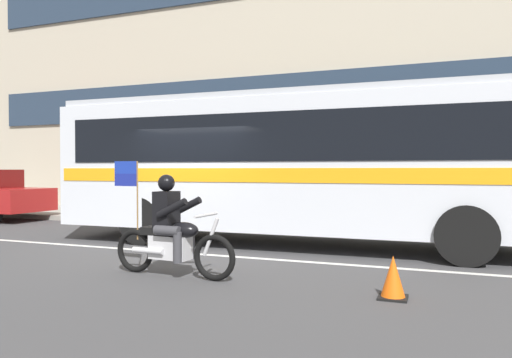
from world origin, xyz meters
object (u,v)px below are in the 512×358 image
(transit_bus, at_px, (309,158))
(motorcycle_with_rider, at_px, (172,233))
(traffic_cone, at_px, (393,278))
(fire_hydrant, at_px, (341,210))

(transit_bus, xyz_separation_m, motorcycle_with_rider, (-1.22, -3.63, -1.22))
(transit_bus, height_order, traffic_cone, transit_bus)
(motorcycle_with_rider, bearing_deg, fire_hydrant, 78.84)
(transit_bus, distance_m, motorcycle_with_rider, 4.02)
(motorcycle_with_rider, relative_size, traffic_cone, 3.99)
(motorcycle_with_rider, xyz_separation_m, fire_hydrant, (1.33, 6.75, -0.15))
(motorcycle_with_rider, bearing_deg, traffic_cone, -1.68)
(fire_hydrant, bearing_deg, motorcycle_with_rider, -101.16)
(fire_hydrant, distance_m, traffic_cone, 7.13)
(traffic_cone, bearing_deg, transit_bus, 119.09)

